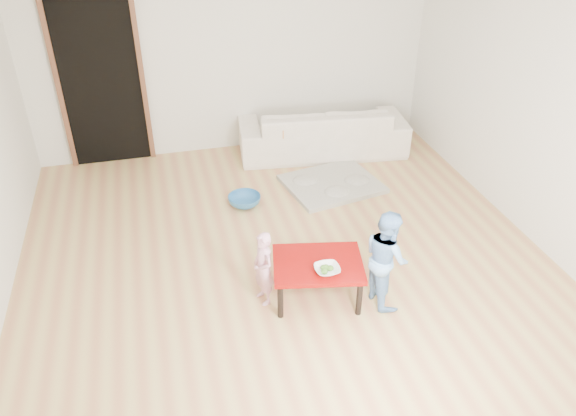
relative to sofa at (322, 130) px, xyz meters
name	(u,v)px	position (x,y,z in m)	size (l,w,h in m)	color
floor	(283,253)	(-1.04, -2.05, -0.31)	(5.00, 5.00, 0.01)	tan
back_wall	(233,49)	(-1.04, 0.45, 0.99)	(5.00, 0.02, 2.60)	silver
right_wall	(536,105)	(1.46, -2.05, 0.99)	(0.02, 5.00, 2.60)	silver
doorway	(101,83)	(-2.64, 0.43, 0.71)	(1.02, 0.08, 2.11)	brown
sofa	(322,130)	(0.00, 0.00, 0.00)	(2.13, 0.83, 0.62)	white
cushion	(292,126)	(-0.44, -0.14, 0.15)	(0.41, 0.36, 0.11)	orange
red_table	(317,280)	(-0.90, -2.74, -0.12)	(0.76, 0.57, 0.38)	maroon
bowl	(327,270)	(-0.87, -2.89, 0.10)	(0.21, 0.21, 0.05)	white
broccoli	(327,269)	(-0.87, -2.89, 0.10)	(0.12, 0.12, 0.06)	#2D5919
child_pink	(263,269)	(-1.36, -2.67, 0.04)	(0.25, 0.17, 0.70)	#D8628F
child_blue	(386,258)	(-0.36, -2.91, 0.14)	(0.44, 0.34, 0.90)	#6090DF
basin	(245,200)	(-1.23, -1.07, -0.25)	(0.36, 0.36, 0.11)	#2A69A1
blanket	(332,184)	(-0.16, -0.91, -0.28)	(1.05, 0.87, 0.05)	#BCB8A6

